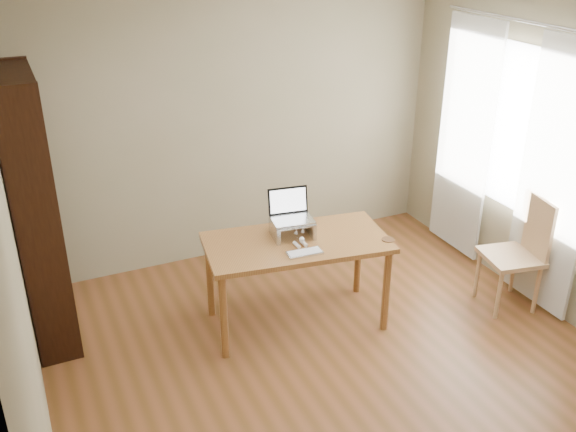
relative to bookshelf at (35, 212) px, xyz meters
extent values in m
cube|color=brown|center=(1.83, -1.55, -1.06)|extent=(4.00, 4.50, 0.02)
cube|color=white|center=(1.83, -1.55, 1.56)|extent=(4.00, 4.50, 0.02)
cube|color=#7F7855|center=(1.83, 0.71, 0.25)|extent=(4.00, 0.02, 2.60)
cube|color=#7F7855|center=(-0.18, -1.55, 0.25)|extent=(0.02, 4.50, 2.60)
cube|color=white|center=(3.81, -0.75, 0.35)|extent=(0.01, 1.80, 1.40)
cube|color=black|center=(-0.01, -0.43, 0.00)|extent=(0.30, 0.04, 2.10)
cube|color=black|center=(-0.01, 0.43, 0.00)|extent=(0.30, 0.04, 2.10)
cube|color=black|center=(-0.15, 0.00, 0.00)|extent=(0.02, 0.90, 2.10)
cube|color=black|center=(-0.01, 0.00, -1.02)|extent=(0.30, 0.84, 0.02)
cube|color=black|center=(0.02, 0.00, -0.85)|extent=(0.20, 0.78, 0.28)
cube|color=black|center=(-0.01, 0.00, -0.68)|extent=(0.30, 0.84, 0.03)
cube|color=black|center=(0.02, 0.00, -0.51)|extent=(0.20, 0.78, 0.28)
cube|color=black|center=(-0.01, 0.00, -0.34)|extent=(0.30, 0.84, 0.02)
cube|color=black|center=(0.02, 0.00, -0.17)|extent=(0.20, 0.78, 0.28)
cube|color=black|center=(-0.01, 0.00, 0.00)|extent=(0.30, 0.84, 0.02)
cube|color=black|center=(0.02, 0.00, 0.17)|extent=(0.20, 0.78, 0.28)
cube|color=black|center=(-0.01, 0.00, 0.34)|extent=(0.30, 0.84, 0.02)
cube|color=black|center=(0.02, 0.00, 0.51)|extent=(0.20, 0.78, 0.28)
cube|color=black|center=(-0.01, 0.00, 0.68)|extent=(0.30, 0.84, 0.02)
cube|color=black|center=(0.02, 0.00, 0.85)|extent=(0.20, 0.78, 0.28)
cube|color=black|center=(-0.01, 0.00, 1.02)|extent=(0.30, 0.84, 0.03)
cube|color=white|center=(3.75, -1.30, 0.10)|extent=(0.03, 0.70, 2.20)
cube|color=white|center=(3.75, -0.20, 0.10)|extent=(0.03, 0.70, 2.20)
cylinder|color=silver|center=(3.75, -0.75, 1.23)|extent=(0.03, 1.90, 0.03)
cube|color=brown|center=(1.81, -0.69, -0.32)|extent=(1.51, 0.91, 0.04)
cylinder|color=brown|center=(1.16, -0.39, -0.70)|extent=(0.06, 0.06, 0.71)
cylinder|color=brown|center=(2.46, -0.39, -0.70)|extent=(0.06, 0.06, 0.71)
cylinder|color=brown|center=(1.16, -0.98, -0.70)|extent=(0.06, 0.06, 0.71)
cylinder|color=brown|center=(2.46, -0.98, -0.70)|extent=(0.06, 0.06, 0.71)
cube|color=silver|center=(1.66, -0.61, -0.24)|extent=(0.03, 0.25, 0.12)
cube|color=silver|center=(1.95, -0.61, -0.24)|extent=(0.03, 0.25, 0.12)
cube|color=silver|center=(1.81, -0.61, -0.17)|extent=(0.32, 0.25, 0.01)
cube|color=silver|center=(1.81, -0.61, -0.16)|extent=(0.35, 0.27, 0.02)
cube|color=black|center=(1.81, -0.48, -0.05)|extent=(0.32, 0.09, 0.21)
cube|color=white|center=(1.81, -0.48, -0.05)|extent=(0.29, 0.08, 0.18)
cube|color=silver|center=(1.77, -0.91, -0.29)|extent=(0.28, 0.14, 0.02)
cube|color=silver|center=(1.77, -0.91, -0.28)|extent=(0.26, 0.11, 0.00)
cylinder|color=#53391C|center=(2.46, -0.97, -0.30)|extent=(0.10, 0.10, 0.01)
ellipsoid|color=#4D473D|center=(1.79, -0.58, -0.24)|extent=(0.16, 0.36, 0.12)
ellipsoid|color=#4D473D|center=(1.79, -0.47, -0.24)|extent=(0.14, 0.15, 0.11)
ellipsoid|color=#4D473D|center=(1.79, -0.77, -0.22)|extent=(0.09, 0.09, 0.09)
ellipsoid|color=silver|center=(1.79, -0.73, -0.25)|extent=(0.08, 0.08, 0.07)
sphere|color=silver|center=(1.79, -0.80, -0.23)|extent=(0.04, 0.04, 0.04)
cone|color=#4D473D|center=(1.76, -0.76, -0.18)|extent=(0.03, 0.04, 0.04)
cone|color=#4D473D|center=(1.82, -0.76, -0.18)|extent=(0.03, 0.04, 0.04)
cylinder|color=silver|center=(1.76, -0.78, -0.29)|extent=(0.03, 0.08, 0.03)
cylinder|color=silver|center=(1.82, -0.78, -0.29)|extent=(0.03, 0.08, 0.03)
cylinder|color=#4D473D|center=(1.88, -0.45, -0.28)|extent=(0.13, 0.19, 0.03)
cube|color=tan|center=(3.53, -1.20, -0.59)|extent=(0.51, 0.51, 0.04)
cylinder|color=tan|center=(3.36, -1.37, -0.82)|extent=(0.04, 0.04, 0.46)
cylinder|color=tan|center=(3.71, -1.37, -0.82)|extent=(0.04, 0.04, 0.46)
cylinder|color=tan|center=(3.36, -1.03, -0.82)|extent=(0.04, 0.04, 0.46)
cylinder|color=tan|center=(3.71, -1.03, -0.82)|extent=(0.04, 0.04, 0.46)
cube|color=tan|center=(3.73, -1.20, -0.33)|extent=(0.11, 0.41, 0.51)
camera|label=1|loc=(-0.09, -4.66, 2.01)|focal=40.00mm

